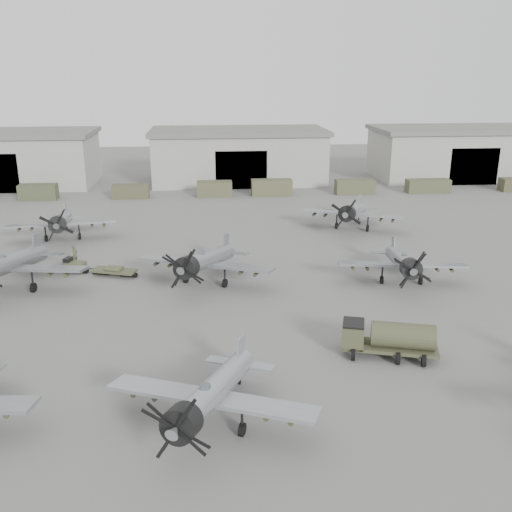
% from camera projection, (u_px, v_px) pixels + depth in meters
% --- Properties ---
extents(ground, '(220.00, 220.00, 0.00)m').
position_uv_depth(ground, '(295.00, 352.00, 38.19)').
color(ground, slate).
rests_on(ground, ground).
extents(hangar_left, '(29.00, 14.80, 8.70)m').
position_uv_depth(hangar_left, '(5.00, 158.00, 92.27)').
color(hangar_left, gray).
rests_on(hangar_left, ground).
extents(hangar_center, '(29.00, 14.80, 8.70)m').
position_uv_depth(hangar_center, '(239.00, 155.00, 95.49)').
color(hangar_center, gray).
rests_on(hangar_center, ground).
extents(hangar_right, '(29.00, 14.80, 8.70)m').
position_uv_depth(hangar_right, '(457.00, 152.00, 98.71)').
color(hangar_right, gray).
rests_on(hangar_right, ground).
extents(support_truck_1, '(5.34, 2.20, 2.26)m').
position_uv_depth(support_truck_1, '(38.00, 192.00, 82.64)').
color(support_truck_1, '#3E442C').
rests_on(support_truck_1, ground).
extents(support_truck_2, '(5.30, 2.20, 1.97)m').
position_uv_depth(support_truck_2, '(131.00, 191.00, 83.81)').
color(support_truck_2, '#44432C').
rests_on(support_truck_2, ground).
extents(support_truck_3, '(5.18, 2.20, 2.27)m').
position_uv_depth(support_truck_3, '(214.00, 189.00, 84.80)').
color(support_truck_3, '#4A4A30').
rests_on(support_truck_3, ground).
extents(support_truck_4, '(6.03, 2.20, 2.39)m').
position_uv_depth(support_truck_4, '(272.00, 187.00, 85.51)').
color(support_truck_4, '#4B4A31').
rests_on(support_truck_4, ground).
extents(support_truck_5, '(5.90, 2.20, 2.17)m').
position_uv_depth(support_truck_5, '(355.00, 187.00, 86.63)').
color(support_truck_5, '#454930').
rests_on(support_truck_5, ground).
extents(support_truck_6, '(6.62, 2.20, 2.01)m').
position_uv_depth(support_truck_6, '(428.00, 186.00, 87.63)').
color(support_truck_6, '#45482F').
rests_on(support_truck_6, ground).
extents(aircraft_near_1, '(11.23, 10.15, 4.56)m').
position_uv_depth(aircraft_near_1, '(209.00, 396.00, 29.22)').
color(aircraft_near_1, '#9CA0A5').
rests_on(aircraft_near_1, ground).
extents(aircraft_mid_0, '(13.31, 11.98, 5.28)m').
position_uv_depth(aircraft_mid_0, '(7.00, 265.00, 47.77)').
color(aircraft_mid_0, gray).
rests_on(aircraft_mid_0, ground).
extents(aircraft_mid_1, '(12.03, 10.88, 4.89)m').
position_uv_depth(aircraft_mid_1, '(204.00, 261.00, 49.31)').
color(aircraft_mid_1, gray).
rests_on(aircraft_mid_1, ground).
extents(aircraft_mid_2, '(11.32, 10.19, 4.49)m').
position_uv_depth(aircraft_mid_2, '(403.00, 262.00, 49.59)').
color(aircraft_mid_2, gray).
rests_on(aircraft_mid_2, ground).
extents(aircraft_far_0, '(11.87, 10.68, 4.72)m').
position_uv_depth(aircraft_far_0, '(61.00, 222.00, 62.42)').
color(aircraft_far_0, gray).
rests_on(aircraft_far_0, ground).
extents(aircraft_far_1, '(11.87, 10.76, 4.86)m').
position_uv_depth(aircraft_far_1, '(352.00, 212.00, 66.52)').
color(aircraft_far_1, '#95999D').
rests_on(aircraft_far_1, ground).
extents(fuel_tanker, '(6.52, 3.66, 2.39)m').
position_uv_depth(fuel_tanker, '(388.00, 337.00, 37.24)').
color(fuel_tanker, '#40422B').
rests_on(fuel_tanker, ground).
extents(tug_trailer, '(7.06, 3.47, 1.41)m').
position_uv_depth(tug_trailer, '(90.00, 268.00, 52.72)').
color(tug_trailer, '#43462E').
rests_on(tug_trailer, ground).
extents(ground_crew, '(0.70, 0.83, 1.95)m').
position_uv_depth(ground_crew, '(75.00, 255.00, 55.10)').
color(ground_crew, '#434A30').
rests_on(ground_crew, ground).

